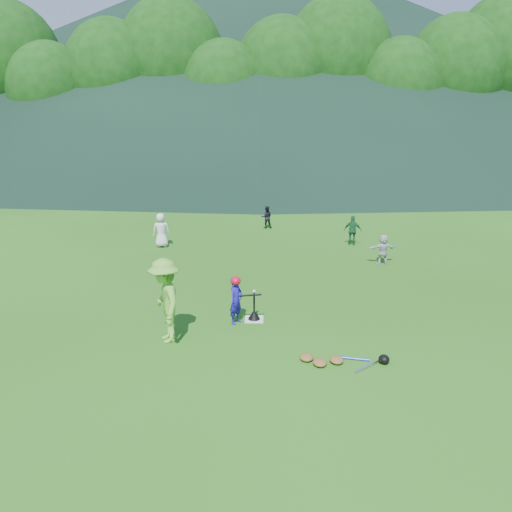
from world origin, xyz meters
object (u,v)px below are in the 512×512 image
Objects in this scene: fielder_a at (161,230)px; batter_child at (236,301)px; equipment_pile at (337,360)px; adult_coach at (165,301)px; fielder_d at (383,249)px; home_plate at (254,319)px; fielder_b at (267,217)px; batting_tee at (254,315)px; fielder_c at (353,231)px.

batter_child is at bearing 102.87° from fielder_a.
fielder_a reaches higher than equipment_pile.
batter_child is 7.71m from fielder_a.
batter_child is 0.61× the size of adult_coach.
fielder_a reaches higher than fielder_d.
fielder_a is at bearing -23.89° from fielder_d.
batter_child is at bearing -155.29° from home_plate.
fielder_b is (2.23, 11.23, -0.46)m from adult_coach.
adult_coach reaches higher than fielder_d.
batting_tee is at bearing 39.60° from fielder_d.
adult_coach is at bearing 35.17° from fielder_d.
batting_tee is at bearing -34.99° from batter_child.
fielder_d is at bearing 112.52° from adult_coach.
fielder_d is (4.18, 4.77, 0.49)m from home_plate.
fielder_c is at bearing 135.59° from fielder_b.
fielder_a is (-1.72, 8.00, -0.30)m from adult_coach.
batting_tee is (0.43, 0.20, -0.44)m from batter_child.
home_plate is 0.73m from batter_child.
fielder_b is 4.33m from fielder_c.
adult_coach reaches higher than fielder_b.
home_plate is 0.46× the size of fielder_b.
home_plate is at bearing -34.99° from batter_child.
fielder_b is 6.53m from fielder_d.
batter_child reaches higher than batting_tee.
fielder_d reaches higher than home_plate.
fielder_b reaches higher than home_plate.
fielder_c reaches higher than equipment_pile.
adult_coach is (-1.48, -0.98, 0.37)m from batter_child.
home_plate is 6.36m from fielder_d.
batting_tee is (1.91, 1.18, -0.81)m from adult_coach.
fielder_b is at bearing -63.07° from fielder_d.
home_plate is 0.35× the size of fielder_a.
batter_child is at bearing 82.56° from fielder_b.
fielder_c is 8.05m from batting_tee.
fielder_a reaches higher than home_plate.
equipment_pile is (1.72, -2.16, 0.06)m from home_plate.
batter_child is at bearing 101.73° from adult_coach.
fielder_b is 12.29m from equipment_pile.
adult_coach is at bearing 153.86° from batter_child.
fielder_a is 1.13× the size of fielder_c.
fielder_a is at bearing 118.02° from home_plate.
adult_coach is (-1.91, -1.18, 0.93)m from home_plate.
fielder_a is at bearing 54.83° from batter_child.
fielder_c is at bearing 63.54° from home_plate.
fielder_c is (7.21, 0.38, -0.07)m from fielder_a.
fielder_a is at bearing 36.00° from fielder_b.
fielder_c is 1.67× the size of batting_tee.
fielder_b is at bearing -26.85° from fielder_c.
fielder_b is (3.95, 3.23, -0.15)m from fielder_a.
batting_tee is at bearing 128.51° from equipment_pile.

